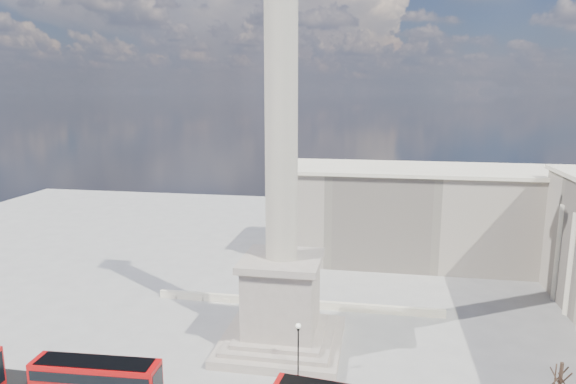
# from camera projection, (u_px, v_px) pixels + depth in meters

# --- Properties ---
(ground) EXTENTS (180.00, 180.00, 0.00)m
(ground) POSITION_uv_depth(u_px,v_px,m) (273.00, 367.00, 55.79)
(ground) COLOR #9A9892
(ground) RESTS_ON ground
(nelsons_column) EXTENTS (14.00, 14.00, 49.85)m
(nelsons_column) POSITION_uv_depth(u_px,v_px,m) (282.00, 240.00, 58.14)
(nelsons_column) COLOR #A39688
(nelsons_column) RESTS_ON ground
(balustrade_wall) EXTENTS (40.00, 0.60, 1.10)m
(balustrade_wall) POSITION_uv_depth(u_px,v_px,m) (297.00, 303.00, 71.14)
(balustrade_wall) COLOR beige
(balustrade_wall) RESTS_ON ground
(building_northeast) EXTENTS (51.00, 17.00, 16.60)m
(building_northeast) POSITION_uv_depth(u_px,v_px,m) (432.00, 215.00, 89.40)
(building_northeast) COLOR beige
(building_northeast) RESTS_ON ground
(red_bus_a) EXTENTS (12.12, 3.36, 4.86)m
(red_bus_a) POSITION_uv_depth(u_px,v_px,m) (97.00, 384.00, 47.93)
(red_bus_a) COLOR #B40909
(red_bus_a) RESTS_ON ground
(victorian_lamp) EXTENTS (0.53, 0.53, 6.22)m
(victorian_lamp) POSITION_uv_depth(u_px,v_px,m) (298.00, 347.00, 52.66)
(victorian_lamp) COLOR black
(victorian_lamp) RESTS_ON ground
(bare_tree_near) EXTENTS (1.77, 1.77, 7.77)m
(bare_tree_near) POSITION_uv_depth(u_px,v_px,m) (561.00, 377.00, 42.58)
(bare_tree_near) COLOR #332319
(bare_tree_near) RESTS_ON ground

